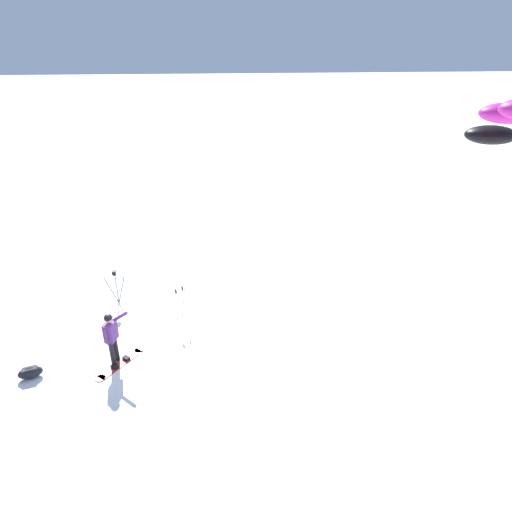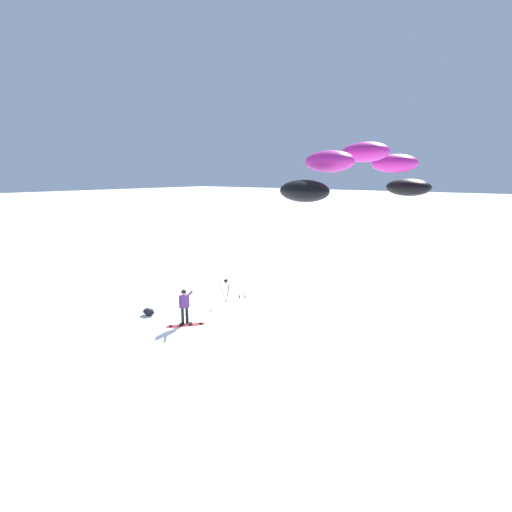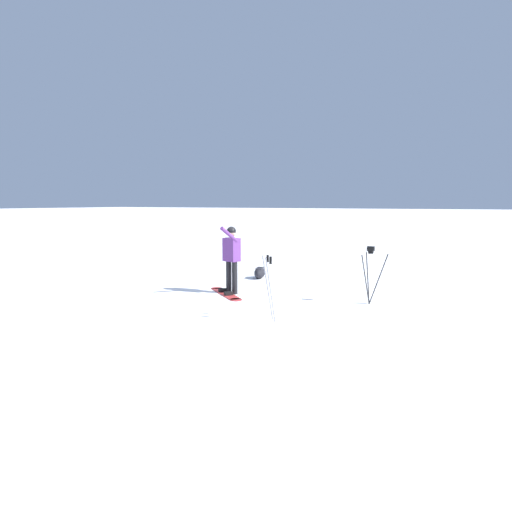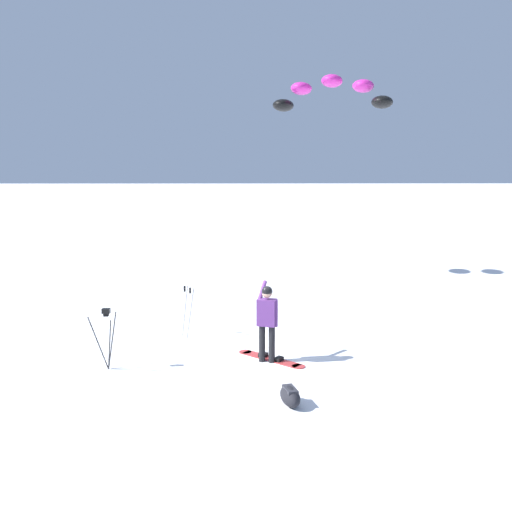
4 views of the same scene
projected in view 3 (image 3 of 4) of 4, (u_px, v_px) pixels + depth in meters
name	position (u px, v px, depth m)	size (l,w,h in m)	color
ground_plane	(241.00, 299.00, 10.35)	(300.00, 300.00, 0.00)	white
snowboarder	(231.00, 253.00, 10.87)	(0.74, 0.46, 1.72)	black
snowboard	(226.00, 293.00, 10.91)	(1.25, 1.43, 0.10)	#B23333
gear_bag_large	(260.00, 273.00, 13.14)	(0.71, 0.47, 0.34)	black
camera_tripod	(371.00, 263.00, 9.74)	(0.71, 0.57, 1.32)	#262628
ski_poles	(269.00, 278.00, 8.36)	(0.36, 0.34, 1.27)	gray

